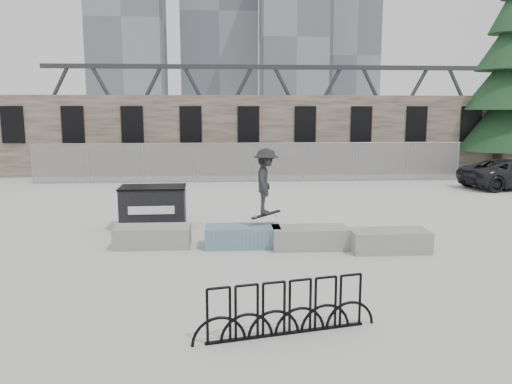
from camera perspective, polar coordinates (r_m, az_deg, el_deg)
ground at (r=13.61m, az=2.35°, el=-6.11°), size 120.00×120.00×0.00m
stone_wall at (r=29.36m, az=-0.99°, el=6.55°), size 36.00×2.58×4.50m
chainlink_fence at (r=25.72m, az=-0.58°, el=3.46°), size 22.06×0.06×2.02m
planter_far_left at (r=13.70m, az=-11.71°, el=-4.90°), size 2.00×0.90×0.56m
planter_center_left at (r=13.44m, az=-1.55°, el=-4.98°), size 2.00×0.90×0.56m
planter_center_right at (r=13.38m, az=6.19°, el=-5.09°), size 2.00×0.90×0.56m
planter_offset at (r=13.43m, az=14.98°, el=-5.31°), size 2.00×0.90×0.56m
dumpster at (r=15.77m, az=-11.64°, el=-1.70°), size 2.04×1.29×1.32m
bike_rack at (r=8.28m, az=3.57°, el=-13.17°), size 3.08×0.73×0.90m
spruce_tree at (r=32.10m, az=26.39°, el=10.29°), size 5.00×5.00×11.50m
skyline_towers at (r=108.25m, az=-3.67°, el=18.26°), size 58.00×28.00×48.00m
truss_bridge at (r=69.01m, az=5.85°, el=9.54°), size 70.00×3.00×9.80m
skateboarder at (r=13.31m, az=1.14°, el=1.23°), size 0.80×1.21×1.90m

